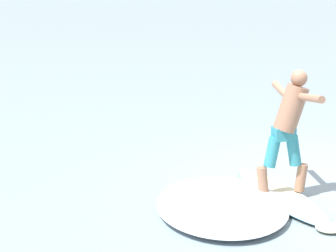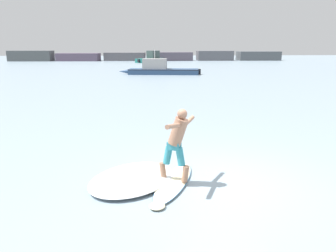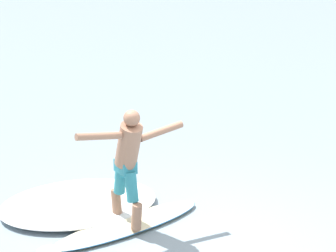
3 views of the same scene
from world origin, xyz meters
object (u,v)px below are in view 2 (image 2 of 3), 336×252
at_px(fishing_boat_near_jetty, 152,58).
at_px(small_boat_offshore, 160,69).
at_px(surfboard, 173,183).
at_px(surfer, 177,140).

xyz_separation_m(fishing_boat_near_jetty, small_boat_offshore, (0.02, -26.81, -0.15)).
relative_size(surfboard, small_boat_offshore, 0.28).
relative_size(surfboard, fishing_boat_near_jetty, 0.39).
bearing_deg(surfboard, fishing_boat_near_jetty, 88.61).
xyz_separation_m(surfboard, fishing_boat_near_jetty, (1.34, 55.14, 0.64)).
bearing_deg(surfer, surfboard, -172.60).
height_order(surfboard, surfer, surfer).
xyz_separation_m(surfboard, small_boat_offshore, (1.36, 28.32, 0.49)).
bearing_deg(surfboard, small_boat_offshore, 87.26).
distance_m(surfboard, fishing_boat_near_jetty, 55.16).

